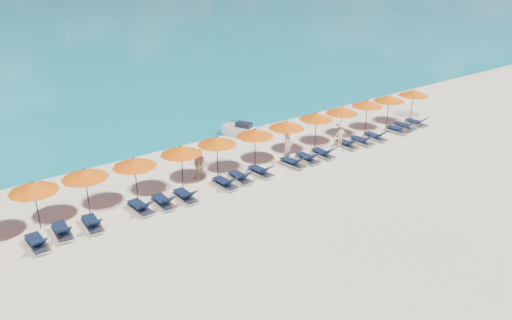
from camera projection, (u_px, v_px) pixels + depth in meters
ground at (294, 202)px, 24.03m from camera, size 1400.00×1400.00×0.00m
jetski at (242, 130)px, 32.75m from camera, size 1.84×2.71×0.90m
beachgoer_a at (288, 147)px, 28.29m from camera, size 0.75×0.60×1.81m
beachgoer_b at (200, 165)px, 26.07m from camera, size 0.94×0.89×1.70m
beachgoer_c at (340, 135)px, 30.65m from camera, size 1.08×0.61×1.58m
umbrella_2 at (33, 187)px, 20.89m from camera, size 2.10×2.10×2.28m
umbrella_3 at (85, 174)px, 22.14m from camera, size 2.10×2.10×2.28m
umbrella_4 at (134, 162)px, 23.37m from camera, size 2.10×2.10×2.28m
umbrella_5 at (181, 150)px, 24.81m from camera, size 2.10×2.10×2.28m
umbrella_6 at (217, 141)px, 26.08m from camera, size 2.10×2.10×2.28m
umbrella_7 at (255, 133)px, 27.25m from camera, size 2.10×2.10×2.28m
umbrella_8 at (286, 125)px, 28.55m from camera, size 2.10×2.10×2.28m
umbrella_9 at (316, 116)px, 30.07m from camera, size 2.10×2.10×2.28m
umbrella_10 at (342, 110)px, 31.24m from camera, size 2.10×2.10×2.28m
umbrella_11 at (367, 103)px, 32.70m from camera, size 2.10×2.10×2.28m
umbrella_12 at (389, 98)px, 33.81m from camera, size 2.10×2.10×2.28m
umbrella_13 at (414, 93)px, 35.17m from camera, size 2.10×2.10×2.28m
lounger_3 at (37, 243)px, 20.17m from camera, size 0.66×1.71×0.66m
lounger_4 at (62, 231)px, 21.02m from camera, size 0.76×1.75×0.66m
lounger_5 at (92, 223)px, 21.62m from camera, size 0.76×1.74×0.66m
lounger_6 at (141, 207)px, 23.03m from camera, size 0.72×1.73×0.66m
lounger_7 at (164, 201)px, 23.54m from camera, size 0.65×1.71×0.66m
lounger_8 at (186, 196)px, 24.11m from camera, size 0.64×1.71×0.66m
lounger_9 at (225, 183)px, 25.47m from camera, size 0.68×1.72×0.66m
lounger_10 at (241, 177)px, 26.15m from camera, size 0.67×1.72×0.66m
lounger_11 at (261, 171)px, 26.86m from camera, size 0.72×1.73×0.66m
lounger_12 at (293, 162)px, 27.98m from camera, size 0.78×1.75×0.66m
lounger_13 at (308, 158)px, 28.61m from camera, size 0.67×1.72×0.66m
lounger_14 at (323, 153)px, 29.30m from camera, size 0.67×1.72×0.66m
lounger_15 at (347, 144)px, 30.75m from camera, size 0.75×1.74×0.66m
lounger_16 at (362, 141)px, 31.29m from camera, size 0.62×1.70×0.66m
lounger_17 at (376, 136)px, 32.02m from camera, size 0.62×1.70×0.66m
lounger_18 at (398, 129)px, 33.31m from camera, size 0.78×1.75×0.66m
lounger_19 at (406, 126)px, 34.00m from camera, size 0.74×1.74×0.66m
lounger_20 at (417, 122)px, 34.71m from camera, size 0.68×1.72×0.66m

